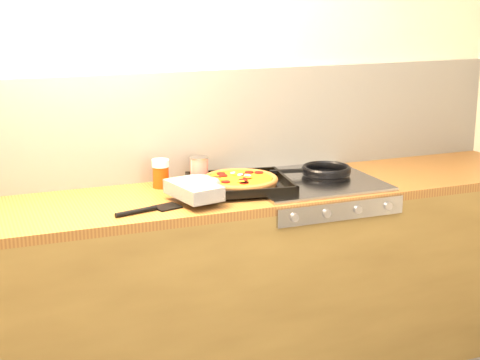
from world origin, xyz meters
name	(u,v)px	position (x,y,z in m)	size (l,w,h in m)	color
room_shell	(196,125)	(0.00, 1.39, 1.15)	(3.20, 3.20, 3.20)	white
counter_run	(218,287)	(0.00, 1.10, 0.45)	(3.20, 0.62, 0.90)	olive
stovetop	(309,181)	(0.45, 1.10, 0.91)	(0.60, 0.56, 0.02)	#9A9BA0
pizza_on_tray	(227,183)	(0.03, 1.07, 0.95)	(0.59, 0.48, 0.07)	black
frying_pan	(325,171)	(0.55, 1.13, 0.94)	(0.40, 0.27, 0.04)	black
tomato_can	(199,170)	(-0.02, 1.28, 0.96)	(0.11, 0.11, 0.12)	maroon
juice_glass	(161,173)	(-0.21, 1.27, 0.97)	(0.09, 0.09, 0.13)	#C6390B
wooden_spoon	(221,181)	(0.07, 1.24, 0.91)	(0.30, 0.07, 0.02)	#B07E4A
black_spatula	(149,210)	(-0.35, 0.93, 0.91)	(0.29, 0.12, 0.02)	black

